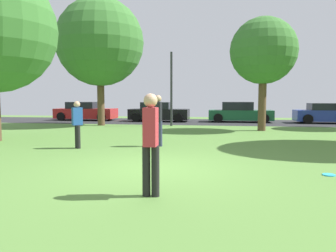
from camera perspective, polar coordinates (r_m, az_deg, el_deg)
name	(u,v)px	position (r m, az deg, el deg)	size (l,w,h in m)	color
ground_plane	(154,169)	(8.01, -2.41, -7.42)	(44.00, 44.00, 0.00)	#547F38
road_strip	(200,122)	(23.77, 5.53, 0.74)	(44.00, 6.40, 0.01)	#28282B
maple_tree_far	(263,51)	(18.01, 16.28, 12.38)	(3.44, 3.44, 5.87)	brown
birch_tree_lone	(100,42)	(21.24, -11.77, 14.07)	(5.40, 5.40, 7.85)	brown
person_thrower	(77,123)	(11.51, -15.51, 0.59)	(0.39, 0.38, 1.60)	black
person_bystander	(151,139)	(5.63, -3.03, -2.34)	(0.30, 0.32, 1.78)	black
person_walking	(158,118)	(11.55, -1.74, 1.46)	(0.30, 0.33, 1.81)	#2D334C
frisbee_disc	(329,175)	(8.13, 26.21, -7.63)	(0.27, 0.27, 0.03)	#2DB2E0
parked_car_red	(85,112)	(26.22, -14.17, 2.42)	(4.57, 2.11, 1.41)	#B21E1E
parked_car_black	(159,113)	(24.10, -1.64, 2.36)	(4.33, 2.00, 1.41)	black
parked_car_green	(240,113)	(24.05, 12.37, 2.25)	(4.46, 2.08, 1.44)	#195633
parked_car_blue	(328,114)	(24.77, 26.11, 1.90)	(4.42, 1.99, 1.37)	#233893
street_lamp_post	(171,89)	(20.10, 0.60, 6.42)	(0.14, 0.14, 4.50)	#2D2D33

